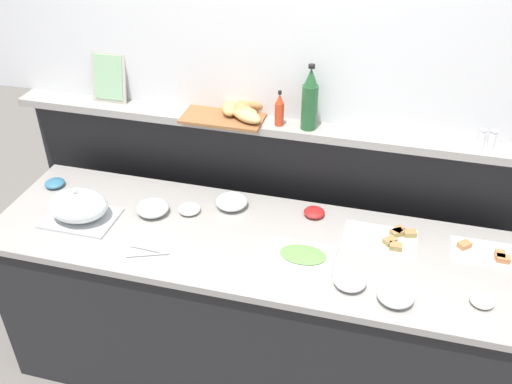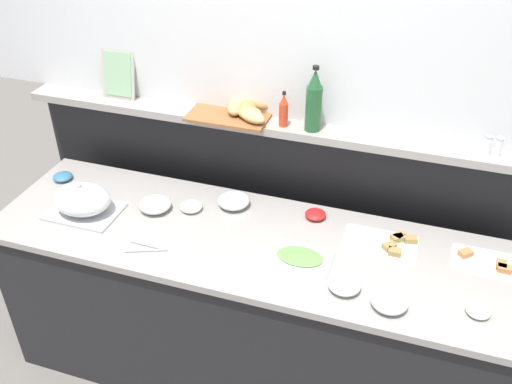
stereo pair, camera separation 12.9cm
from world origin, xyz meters
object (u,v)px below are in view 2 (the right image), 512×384
Objects in this scene: condiment_bowl_dark at (478,311)px; salt_shaker at (488,145)px; wine_bottle_green at (314,102)px; bread_basket at (243,111)px; condiment_bowl_teal at (316,214)px; condiment_bowl_red at (63,177)px; glass_bowl_large at (155,205)px; glass_bowl_extra at (344,285)px; pepper_shaker at (498,147)px; condiment_bowl_cream at (191,207)px; framed_picture at (118,74)px; glass_bowl_medium at (234,201)px; cold_cuts_platter at (300,258)px; serving_cloche at (82,200)px; sandwich_platter_front at (488,262)px; sandwich_platter_rear at (386,243)px; serving_tongs at (148,248)px; glass_bowl_small at (389,302)px; hot_sauce_bottle at (284,111)px.

condiment_bowl_dark is 0.74m from salt_shaker.
wine_bottle_green is 0.75× the size of bread_basket.
salt_shaker is 0.21× the size of bread_basket.
condiment_bowl_teal is 0.99× the size of condiment_bowl_red.
condiment_bowl_dark is (1.50, -0.24, -0.01)m from glass_bowl_large.
glass_bowl_extra is 1.54× the size of pepper_shaker.
condiment_bowl_teal is 0.62m from bread_basket.
glass_bowl_large reaches higher than condiment_bowl_red.
framed_picture reaches higher than condiment_bowl_cream.
condiment_bowl_dark is (2.09, -0.33, -0.00)m from condiment_bowl_red.
glass_bowl_medium is 1.19m from salt_shaker.
serving_cloche is (-1.08, 0.01, 0.06)m from cold_cuts_platter.
sandwich_platter_front is 3.05× the size of condiment_bowl_dark.
wine_bottle_green is 1.05m from framed_picture.
sandwich_platter_rear is at bearing -0.54° from condiment_bowl_red.
glass_bowl_medium reaches higher than serving_tongs.
sandwich_platter_rear is 3.25× the size of condiment_bowl_teal.
glass_bowl_small reaches higher than glass_bowl_extra.
serving_cloche is at bearing 174.21° from glass_bowl_extra.
pepper_shaker is at bearing 64.31° from glass_bowl_small.
serving_cloche is 1.82m from condiment_bowl_dark.
glass_bowl_small is 1.37× the size of condiment_bowl_cream.
hot_sauce_bottle is (0.43, 0.65, 0.44)m from serving_tongs.
glass_bowl_medium reaches higher than glass_bowl_small.
sandwich_platter_front is at bearing -74.49° from salt_shaker.
framed_picture reaches higher than condiment_bowl_dark.
glass_bowl_extra is at bearing -64.30° from wine_bottle_green.
serving_cloche is at bearing -149.50° from hot_sauce_bottle.
glass_bowl_large is at bearing -176.02° from sandwich_platter_rear.
framed_picture is (-0.54, 0.37, 0.47)m from condiment_bowl_cream.
sandwich_platter_rear is 3.05× the size of condiment_bowl_cream.
glass_bowl_large is 0.18m from condiment_bowl_cream.
glass_bowl_medium reaches higher than sandwich_platter_front.
glass_bowl_extra is (1.30, -0.13, -0.05)m from serving_cloche.
salt_shaker is at bearing 16.33° from serving_cloche.
condiment_bowl_cream reaches higher than serving_tongs.
glass_bowl_small reaches higher than sandwich_platter_rear.
sandwich_platter_front is at bearing -6.94° from condiment_bowl_teal.
hot_sauce_bottle reaches higher than bread_basket.
condiment_bowl_red is 0.62m from framed_picture.
bread_basket reaches higher than condiment_bowl_cream.
serving_cloche is 0.81× the size of bread_basket.
salt_shaker is (1.35, 0.67, 0.40)m from serving_tongs.
glass_bowl_large and glass_bowl_medium have the same top height.
glass_bowl_large is at bearing 110.20° from serving_tongs.
condiment_bowl_cream is 0.53m from bread_basket.
glass_bowl_extra is at bearing -109.96° from sandwich_platter_rear.
glass_bowl_extra is 0.52m from condiment_bowl_dark.
cold_cuts_platter is 0.70m from hot_sauce_bottle.
framed_picture is (-0.73, 0.27, 0.46)m from glass_bowl_medium.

